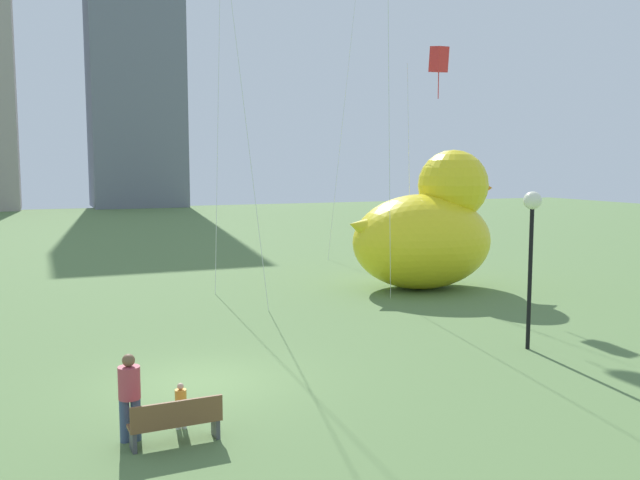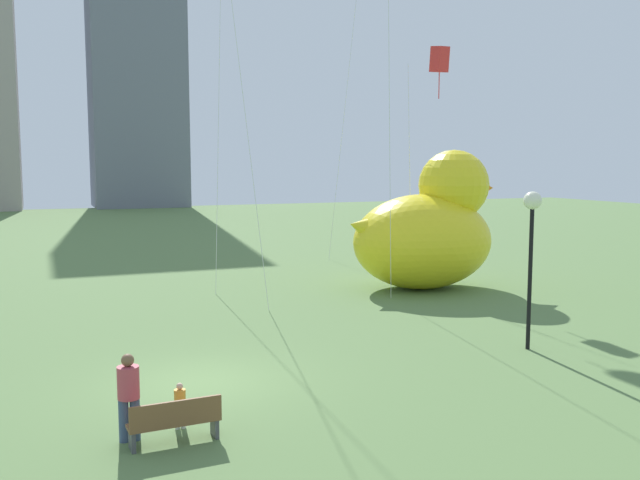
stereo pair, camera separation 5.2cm
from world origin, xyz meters
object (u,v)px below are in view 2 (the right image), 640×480
at_px(person_adult, 129,393).
at_px(giant_inflatable_duck, 428,230).
at_px(lamppost, 532,225).
at_px(park_bench, 175,420).
at_px(person_child, 180,403).
at_px(kite_red, 439,61).

distance_m(person_adult, giant_inflatable_duck, 18.54).
bearing_deg(lamppost, park_bench, -164.00).
xyz_separation_m(person_adult, person_child, (1.02, 0.25, -0.43)).
bearing_deg(person_adult, lamppost, 12.50).
height_order(giant_inflatable_duck, lamppost, giant_inflatable_duck).
distance_m(lamppost, kite_red, 13.08).
bearing_deg(person_child, giant_inflatable_duck, 42.93).
relative_size(person_child, kite_red, 0.09).
bearing_deg(giant_inflatable_duck, lamppost, -103.93).
bearing_deg(giant_inflatable_duck, kite_red, 47.47).
bearing_deg(park_bench, person_adult, 146.33).
xyz_separation_m(park_bench, giant_inflatable_duck, (13.09, 12.72, 2.04)).
bearing_deg(kite_red, lamppost, -108.11).
relative_size(park_bench, person_adult, 1.03).
xyz_separation_m(person_child, kite_red, (14.03, 13.24, 9.28)).
xyz_separation_m(park_bench, lamppost, (10.69, 3.07, 3.13)).
distance_m(giant_inflatable_duck, lamppost, 10.01).
relative_size(giant_inflatable_duck, kite_red, 0.68).
height_order(person_child, lamppost, lamppost).
height_order(park_bench, lamppost, lamppost).
height_order(person_adult, kite_red, kite_red).
distance_m(person_adult, kite_red, 22.07).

